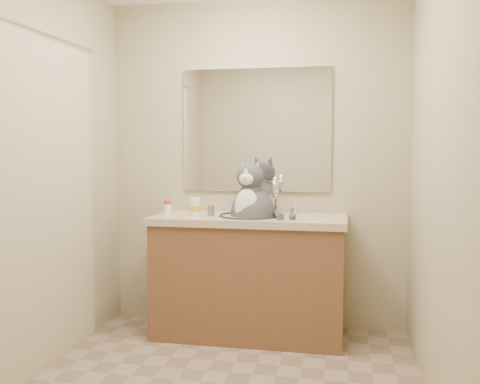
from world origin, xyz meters
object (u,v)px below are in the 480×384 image
object	(u,v)px
cat	(252,210)
grey_canister	(211,211)
pill_bottle_redcap	(168,207)

from	to	relation	value
cat	grey_canister	xyz separation A→B (m)	(-0.28, -0.07, -0.00)
cat	pill_bottle_redcap	size ratio (longest dim) A/B	6.61
grey_canister	pill_bottle_redcap	bearing A→B (deg)	172.49
cat	grey_canister	distance (m)	0.29
pill_bottle_redcap	grey_canister	distance (m)	0.33
grey_canister	cat	bearing A→B (deg)	13.22
cat	pill_bottle_redcap	xyz separation A→B (m)	(-0.61, -0.02, 0.01)
pill_bottle_redcap	cat	bearing A→B (deg)	2.09
cat	pill_bottle_redcap	distance (m)	0.61
pill_bottle_redcap	grey_canister	bearing A→B (deg)	-7.51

